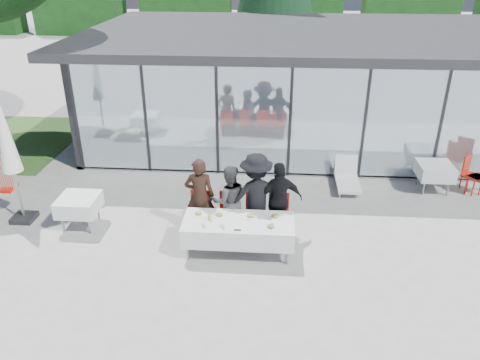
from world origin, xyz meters
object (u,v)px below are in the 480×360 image
at_px(folded_eyeglasses, 237,230).
at_px(spare_table_right, 435,171).
at_px(diner_chair_a, 200,210).
at_px(plate_c, 251,216).
at_px(diner_b, 229,200).
at_px(diner_a, 200,196).
at_px(lounger, 347,176).
at_px(plate_a, 198,214).
at_px(plate_d, 275,216).
at_px(dining_table, 238,230).
at_px(spare_table_left, 79,205).
at_px(juice_bottle, 210,218).
at_px(spare_chair_a, 469,172).
at_px(diner_c, 256,195).
at_px(diner_chair_b, 229,211).
at_px(plate_b, 219,215).
at_px(diner_chair_d, 279,213).
at_px(diner_chair_c, 256,212).
at_px(diner_d, 279,200).
at_px(market_umbrella, 7,142).
at_px(plate_extra, 271,227).

bearing_deg(folded_eyeglasses, spare_table_right, 36.15).
distance_m(diner_chair_a, folded_eyeglasses, 1.44).
bearing_deg(plate_c, diner_b, 130.82).
xyz_separation_m(diner_a, lounger, (3.55, 2.56, -0.63)).
relative_size(plate_a, plate_d, 1.00).
bearing_deg(plate_a, diner_b, 43.23).
distance_m(dining_table, spare_table_left, 3.72).
bearing_deg(dining_table, diner_chair_a, 140.02).
xyz_separation_m(plate_c, juice_bottle, (-0.82, -0.19, 0.04)).
height_order(spare_table_left, spare_chair_a, spare_chair_a).
relative_size(plate_a, spare_table_left, 0.32).
bearing_deg(spare_chair_a, diner_c, -155.44).
bearing_deg(plate_d, diner_chair_b, 150.84).
xyz_separation_m(diner_b, plate_d, (1.00, -0.55, -0.03)).
distance_m(plate_b, spare_chair_a, 6.87).
height_order(dining_table, spare_table_right, dining_table).
xyz_separation_m(plate_c, folded_eyeglasses, (-0.23, -0.52, -0.02)).
height_order(diner_chair_d, spare_chair_a, same).
height_order(juice_bottle, spare_chair_a, spare_chair_a).
bearing_deg(spare_chair_a, folded_eyeglasses, -148.05).
xyz_separation_m(diner_chair_b, diner_chair_d, (1.08, 0.00, 0.00)).
bearing_deg(juice_bottle, diner_chair_d, 28.92).
height_order(diner_c, folded_eyeglasses, diner_c).
bearing_deg(folded_eyeglasses, plate_c, 65.76).
bearing_deg(folded_eyeglasses, diner_b, 103.59).
bearing_deg(folded_eyeglasses, plate_b, 128.79).
height_order(diner_chair_c, plate_d, diner_chair_c).
height_order(diner_chair_b, juice_bottle, diner_chair_b).
bearing_deg(spare_table_left, diner_a, -0.46).
relative_size(diner_b, diner_d, 0.94).
distance_m(diner_chair_a, diner_chair_b, 0.64).
distance_m(dining_table, market_umbrella, 5.36).
bearing_deg(spare_table_left, diner_chair_d, -0.17).
bearing_deg(spare_table_right, plate_c, -146.78).
bearing_deg(diner_chair_c, diner_c, -90.00).
bearing_deg(spare_chair_a, spare_table_right, -177.60).
xyz_separation_m(plate_d, market_umbrella, (-5.83, 0.73, 1.17)).
height_order(diner_a, folded_eyeglasses, diner_a).
height_order(diner_b, plate_extra, diner_b).
relative_size(diner_chair_d, plate_b, 3.57).
bearing_deg(plate_d, diner_b, 151.24).
xyz_separation_m(spare_table_right, lounger, (-2.20, 0.12, -0.30)).
distance_m(plate_c, plate_extra, 0.57).
xyz_separation_m(diner_b, spare_table_left, (-3.39, 0.02, -0.25)).
relative_size(folded_eyeglasses, spare_chair_a, 0.14).
xyz_separation_m(diner_d, spare_chair_a, (4.92, 2.48, -0.32)).
height_order(plate_a, spare_table_left, plate_a).
relative_size(diner_b, spare_table_right, 1.88).
height_order(diner_chair_b, plate_extra, diner_chair_b).
xyz_separation_m(spare_table_right, market_umbrella, (-9.94, -2.26, 1.39)).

